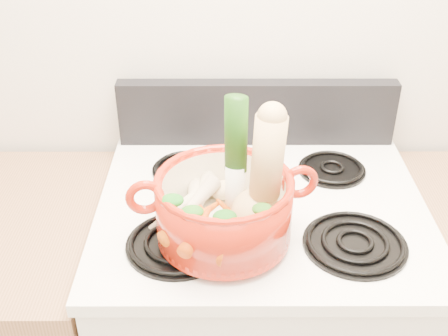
{
  "coord_description": "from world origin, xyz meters",
  "views": [
    {
      "loc": [
        -0.09,
        0.31,
        1.73
      ],
      "look_at": [
        -0.09,
        1.24,
        1.15
      ],
      "focal_mm": 45.0,
      "sensor_mm": 36.0,
      "label": 1
    }
  ],
  "objects": [
    {
      "name": "burner_front_right",
      "position": [
        0.19,
        1.24,
        0.96
      ],
      "size": [
        0.22,
        0.22,
        0.02
      ],
      "primitive_type": "cylinder",
      "color": "black",
      "rests_on": "cooktop"
    },
    {
      "name": "carrot_0",
      "position": [
        -0.12,
        1.2,
        1.02
      ],
      "size": [
        0.09,
        0.18,
        0.05
      ],
      "primitive_type": "cone",
      "rotation": [
        1.66,
        0.0,
        0.31
      ],
      "color": "#DF430B",
      "rests_on": "dutch_oven"
    },
    {
      "name": "parsnip_2",
      "position": [
        -0.14,
        1.3,
        1.03
      ],
      "size": [
        0.07,
        0.17,
        0.05
      ],
      "primitive_type": "cone",
      "rotation": [
        1.66,
        0.0,
        -0.23
      ],
      "color": "beige",
      "rests_on": "dutch_oven"
    },
    {
      "name": "leek",
      "position": [
        -0.07,
        1.27,
        1.15
      ],
      "size": [
        0.06,
        0.06,
        0.3
      ],
      "primitive_type": "cylinder",
      "rotation": [
        0.02,
        0.0,
        -0.21
      ],
      "color": "white",
      "rests_on": "dutch_oven"
    },
    {
      "name": "squash",
      "position": [
        -0.02,
        1.24,
        1.13
      ],
      "size": [
        0.14,
        0.14,
        0.27
      ],
      "primitive_type": null,
      "rotation": [
        0.0,
        0.05,
        0.22
      ],
      "color": "tan",
      "rests_on": "dutch_oven"
    },
    {
      "name": "cooktop",
      "position": [
        0.0,
        1.4,
        0.93
      ],
      "size": [
        0.78,
        0.67,
        0.03
      ],
      "primitive_type": "cube",
      "color": "white",
      "rests_on": "stove_body"
    },
    {
      "name": "wall_back",
      "position": [
        0.0,
        1.75,
        1.3
      ],
      "size": [
        3.5,
        0.02,
        2.6
      ],
      "primitive_type": "cube",
      "color": "beige",
      "rests_on": "floor"
    },
    {
      "name": "burner_back_right",
      "position": [
        0.19,
        1.54,
        0.96
      ],
      "size": [
        0.17,
        0.17,
        0.02
      ],
      "primitive_type": "cylinder",
      "color": "black",
      "rests_on": "cooktop"
    },
    {
      "name": "burner_back_left",
      "position": [
        -0.19,
        1.54,
        0.96
      ],
      "size": [
        0.17,
        0.17,
        0.02
      ],
      "primitive_type": "cylinder",
      "color": "black",
      "rests_on": "cooktop"
    },
    {
      "name": "carrot_3",
      "position": [
        -0.14,
        1.19,
        1.03
      ],
      "size": [
        0.08,
        0.15,
        0.04
      ],
      "primitive_type": "cone",
      "rotation": [
        1.66,
        0.0,
        -0.34
      ],
      "color": "#D6470A",
      "rests_on": "dutch_oven"
    },
    {
      "name": "burner_front_left",
      "position": [
        -0.19,
        1.24,
        0.96
      ],
      "size": [
        0.22,
        0.22,
        0.02
      ],
      "primitive_type": "cylinder",
      "color": "black",
      "rests_on": "cooktop"
    },
    {
      "name": "control_backsplash",
      "position": [
        0.0,
        1.7,
        1.04
      ],
      "size": [
        0.76,
        0.05,
        0.18
      ],
      "primitive_type": "cube",
      "color": "black",
      "rests_on": "cooktop"
    },
    {
      "name": "carrot_2",
      "position": [
        -0.06,
        1.22,
        1.03
      ],
      "size": [
        0.12,
        0.15,
        0.04
      ],
      "primitive_type": "cone",
      "rotation": [
        1.66,
        0.0,
        0.59
      ],
      "color": "#CE4E0A",
      "rests_on": "dutch_oven"
    },
    {
      "name": "dutch_oven",
      "position": [
        -0.09,
        1.26,
        1.04
      ],
      "size": [
        0.33,
        0.33,
        0.14
      ],
      "primitive_type": "cylinder",
      "rotation": [
        0.0,
        0.0,
        0.17
      ],
      "color": "#A21B0A",
      "rests_on": "burner_front_left"
    },
    {
      "name": "pot_handle_left",
      "position": [
        -0.25,
        1.23,
        1.09
      ],
      "size": [
        0.08,
        0.03,
        0.08
      ],
      "primitive_type": "torus",
      "rotation": [
        1.57,
        0.0,
        0.17
      ],
      "color": "#A21B0A",
      "rests_on": "dutch_oven"
    },
    {
      "name": "pot_handle_right",
      "position": [
        0.07,
        1.28,
        1.09
      ],
      "size": [
        0.08,
        0.03,
        0.08
      ],
      "primitive_type": "torus",
      "rotation": [
        1.57,
        0.0,
        0.17
      ],
      "color": "#A21B0A",
      "rests_on": "dutch_oven"
    },
    {
      "name": "ginger",
      "position": [
        -0.09,
        1.35,
        1.02
      ],
      "size": [
        0.09,
        0.07,
        0.04
      ],
      "primitive_type": "ellipsoid",
      "rotation": [
        0.0,
        0.0,
        0.25
      ],
      "color": "tan",
      "rests_on": "dutch_oven"
    },
    {
      "name": "parsnip_3",
      "position": [
        -0.16,
        1.27,
        1.04
      ],
      "size": [
        0.12,
        0.17,
        0.05
      ],
      "primitive_type": "cone",
      "rotation": [
        1.66,
        0.0,
        -0.53
      ],
      "color": "beige",
      "rests_on": "dutch_oven"
    },
    {
      "name": "parsnip_1",
      "position": [
        -0.18,
        1.29,
        1.02
      ],
      "size": [
        0.16,
        0.15,
        0.05
      ],
      "primitive_type": "cone",
      "rotation": [
        1.66,
        0.0,
        -0.81
      ],
      "color": "beige",
      "rests_on": "dutch_oven"
    },
    {
      "name": "carrot_1",
      "position": [
        -0.16,
        1.23,
        1.02
      ],
      "size": [
        0.14,
        0.14,
        0.05
      ],
      "primitive_type": "cone",
      "rotation": [
        1.66,
        0.0,
        -0.77
      ],
      "color": "#D2550A",
      "rests_on": "dutch_oven"
    },
    {
      "name": "parsnip_0",
      "position": [
        -0.16,
        1.29,
        1.02
      ],
      "size": [
        0.05,
        0.22,
        0.06
      ],
      "primitive_type": "cone",
      "rotation": [
        1.66,
        0.0,
        -0.03
      ],
      "color": "beige",
      "rests_on": "dutch_oven"
    }
  ]
}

